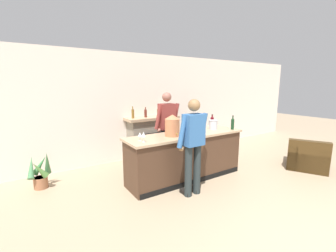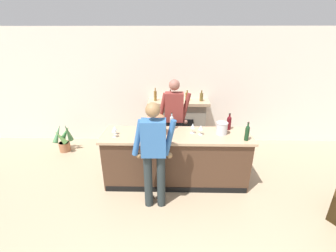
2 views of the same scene
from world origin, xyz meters
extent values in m
cube|color=silver|center=(0.00, 4.54, 1.38)|extent=(12.00, 0.07, 2.75)
cube|color=#462E1F|center=(-0.19, 2.70, 0.46)|extent=(2.52, 0.66, 0.92)
cube|color=tan|center=(-0.19, 2.70, 0.94)|extent=(2.59, 0.73, 0.04)
cube|color=black|center=(-0.19, 2.36, 0.05)|extent=(2.46, 0.01, 0.10)
cube|color=gray|center=(-0.12, 4.29, 0.53)|extent=(1.28, 0.44, 1.06)
cube|color=black|center=(-0.12, 4.06, 0.40)|extent=(0.70, 0.02, 0.68)
cube|color=tan|center=(-0.12, 4.27, 1.09)|extent=(1.44, 0.52, 0.07)
cylinder|color=brown|center=(-0.66, 4.27, 1.24)|extent=(0.07, 0.07, 0.23)
cylinder|color=brown|center=(-0.66, 4.27, 1.39)|extent=(0.03, 0.03, 0.08)
cylinder|color=#58251C|center=(-0.31, 4.27, 1.23)|extent=(0.07, 0.07, 0.20)
cylinder|color=#58251C|center=(-0.31, 4.27, 1.36)|extent=(0.03, 0.03, 0.07)
cylinder|color=brown|center=(0.08, 4.27, 1.22)|extent=(0.08, 0.08, 0.19)
cylinder|color=brown|center=(0.08, 4.27, 1.35)|extent=(0.03, 0.03, 0.06)
cylinder|color=brown|center=(0.41, 4.27, 1.22)|extent=(0.08, 0.08, 0.19)
cylinder|color=brown|center=(0.41, 4.27, 1.34)|extent=(0.03, 0.03, 0.06)
cube|color=#402D14|center=(2.62, 1.63, 0.22)|extent=(1.14, 1.13, 0.44)
cube|color=#402D14|center=(2.32, 1.47, 0.36)|extent=(0.55, 0.81, 0.73)
cube|color=#402D14|center=(2.77, 1.35, 0.29)|extent=(0.85, 0.58, 0.58)
cube|color=#402D14|center=(2.47, 1.90, 0.29)|extent=(0.85, 0.58, 0.58)
cylinder|color=#A16645|center=(-2.81, 3.83, 0.11)|extent=(0.25, 0.25, 0.22)
cylinder|color=#332319|center=(-2.81, 3.83, 0.21)|extent=(0.22, 0.22, 0.02)
cone|color=#447D4A|center=(-2.67, 3.83, 0.48)|extent=(0.12, 0.28, 0.48)
cone|color=#44894C|center=(-2.78, 3.94, 0.42)|extent=(0.33, 0.18, 0.39)
cone|color=#457B4C|center=(-2.93, 3.86, 0.43)|extent=(0.19, 0.38, 0.42)
cone|color=#4B7939|center=(-2.81, 3.73, 0.40)|extent=(0.30, 0.12, 0.35)
cylinder|color=#242D2E|center=(-0.43, 2.05, 0.46)|extent=(0.13, 0.13, 0.92)
cube|color=black|center=(-0.43, 2.12, 0.04)|extent=(0.10, 0.24, 0.07)
cylinder|color=#242D2E|center=(-0.63, 2.05, 0.46)|extent=(0.13, 0.13, 0.92)
cube|color=black|center=(-0.63, 2.12, 0.04)|extent=(0.10, 0.24, 0.07)
cube|color=#30609B|center=(-0.53, 2.05, 1.19)|extent=(0.36, 0.23, 0.55)
cylinder|color=#30609B|center=(-0.30, 2.08, 1.19)|extent=(0.20, 0.08, 0.57)
sphere|color=olive|center=(-0.30, 2.10, 0.89)|extent=(0.09, 0.09, 0.09)
cylinder|color=#30609B|center=(-0.76, 2.07, 1.19)|extent=(0.20, 0.08, 0.57)
sphere|color=olive|center=(-0.76, 2.09, 0.89)|extent=(0.09, 0.09, 0.09)
sphere|color=olive|center=(-0.53, 2.05, 1.62)|extent=(0.21, 0.21, 0.21)
cylinder|color=#232830|center=(-0.33, 3.38, 0.48)|extent=(0.13, 0.13, 0.96)
cube|color=black|center=(-0.33, 3.31, 0.04)|extent=(0.10, 0.24, 0.07)
cylinder|color=#232830|center=(-0.13, 3.38, 0.48)|extent=(0.13, 0.13, 0.96)
cube|color=black|center=(-0.13, 3.31, 0.04)|extent=(0.10, 0.24, 0.07)
cube|color=maroon|center=(-0.23, 3.38, 1.25)|extent=(0.36, 0.22, 0.58)
cylinder|color=maroon|center=(-0.46, 3.36, 1.26)|extent=(0.20, 0.08, 0.57)
sphere|color=#985F51|center=(-0.46, 3.34, 0.96)|extent=(0.09, 0.09, 0.09)
cylinder|color=maroon|center=(0.00, 3.35, 1.26)|extent=(0.20, 0.08, 0.57)
sphere|color=#985F51|center=(0.00, 3.33, 0.96)|extent=(0.09, 0.09, 0.09)
sphere|color=#985F51|center=(-0.23, 3.38, 1.69)|extent=(0.21, 0.21, 0.21)
cylinder|color=#CA794E|center=(-0.55, 2.68, 1.13)|extent=(0.29, 0.29, 0.34)
cone|color=#CA794E|center=(-0.55, 2.68, 1.35)|extent=(0.29, 0.29, 0.09)
cylinder|color=#B29333|center=(-0.55, 2.52, 1.04)|extent=(0.02, 0.04, 0.02)
cylinder|color=silver|center=(0.60, 2.74, 1.07)|extent=(0.19, 0.19, 0.20)
cylinder|color=silver|center=(0.60, 2.74, 1.17)|extent=(0.20, 0.20, 0.01)
cylinder|color=#A1B6C2|center=(-0.27, 2.93, 1.08)|extent=(0.06, 0.06, 0.22)
sphere|color=#A1B6C2|center=(-0.27, 2.93, 1.19)|extent=(0.06, 0.06, 0.06)
cylinder|color=#A1B6C2|center=(-0.27, 2.93, 1.23)|extent=(0.03, 0.03, 0.09)
cylinder|color=black|center=(-0.27, 2.93, 1.28)|extent=(0.03, 0.03, 0.01)
cylinder|color=#14331A|center=(0.95, 2.49, 1.08)|extent=(0.07, 0.07, 0.22)
sphere|color=#14331A|center=(0.95, 2.49, 1.18)|extent=(0.07, 0.07, 0.07)
cylinder|color=#14331A|center=(0.95, 2.49, 1.23)|extent=(0.03, 0.03, 0.08)
cylinder|color=black|center=(0.95, 2.49, 1.28)|extent=(0.03, 0.03, 0.01)
cylinder|color=#550F15|center=(0.76, 2.94, 1.07)|extent=(0.08, 0.08, 0.21)
sphere|color=#550F15|center=(0.76, 2.94, 1.18)|extent=(0.08, 0.08, 0.08)
cylinder|color=#550F15|center=(0.76, 2.94, 1.22)|extent=(0.03, 0.03, 0.08)
cylinder|color=black|center=(0.76, 2.94, 1.27)|extent=(0.04, 0.04, 0.01)
cylinder|color=silver|center=(-1.23, 2.56, 0.97)|extent=(0.06, 0.06, 0.01)
cylinder|color=silver|center=(-1.23, 2.56, 1.02)|extent=(0.01, 0.01, 0.09)
cone|color=silver|center=(-1.23, 2.56, 1.10)|extent=(0.08, 0.08, 0.09)
cylinder|color=silver|center=(-1.24, 2.67, 0.97)|extent=(0.06, 0.06, 0.01)
cylinder|color=silver|center=(-1.24, 2.67, 1.01)|extent=(0.01, 0.01, 0.07)
cone|color=silver|center=(-1.24, 2.67, 1.08)|extent=(0.08, 0.08, 0.07)
cylinder|color=silver|center=(0.23, 2.69, 0.97)|extent=(0.08, 0.08, 0.01)
cylinder|color=silver|center=(0.23, 2.69, 1.02)|extent=(0.01, 0.01, 0.09)
cone|color=silver|center=(0.23, 2.69, 1.10)|extent=(0.08, 0.08, 0.08)
cylinder|color=silver|center=(0.10, 2.75, 0.97)|extent=(0.08, 0.08, 0.01)
cylinder|color=silver|center=(0.10, 2.75, 1.02)|extent=(0.01, 0.01, 0.09)
cone|color=silver|center=(0.10, 2.75, 1.11)|extent=(0.07, 0.07, 0.09)
camera|label=1|loc=(-2.94, -0.88, 1.96)|focal=24.00mm
camera|label=2|loc=(-0.25, -0.85, 2.56)|focal=24.00mm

